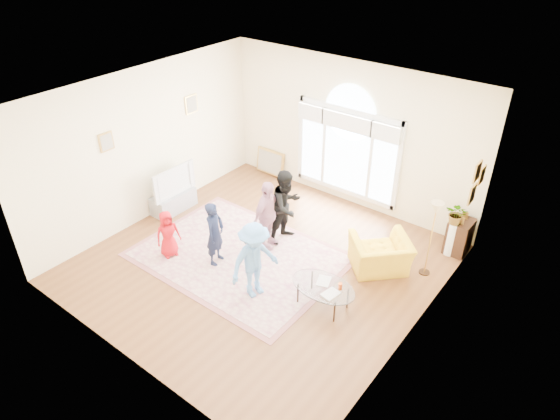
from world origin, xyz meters
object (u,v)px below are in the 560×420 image
Objects in this scene: television at (171,180)px; armchair at (380,254)px; area_rug at (239,256)px; coffee_table at (323,287)px; tv_console at (174,201)px.

television is 1.10× the size of armchair.
area_rug is 2.67m from armchair.
armchair is at bearing 11.06° from television.
coffee_table is at bearing -4.04° from area_rug.
television is 0.97× the size of coffee_table.
armchair is at bearing 11.04° from tv_console.
armchair is at bearing 79.20° from coffee_table.
coffee_table is at bearing 33.19° from armchair.
armchair reaches higher than tv_console.
television is (0.01, -0.00, 0.53)m from tv_console.
television is 4.69m from armchair.
coffee_table is at bearing -7.42° from tv_console.
coffee_table reaches higher than area_rug.
area_rug is at bearing -16.09° from armchair.
television reaches higher than coffee_table.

